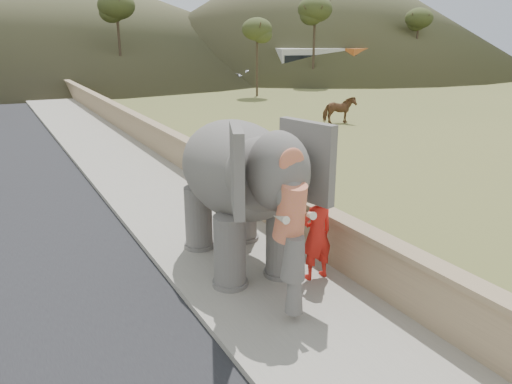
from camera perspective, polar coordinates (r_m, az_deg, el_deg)
ground at (r=8.69m, az=5.02°, el=-14.39°), size 160.00×160.00×0.00m
walkway at (r=17.20m, az=-13.71°, el=2.04°), size 3.00×120.00×0.15m
parapet at (r=17.55m, az=-8.64°, el=4.28°), size 0.30×120.00×1.10m
cow at (r=26.69m, az=9.49°, el=9.22°), size 1.81×1.21×1.40m
distant_car at (r=46.80m, az=-0.13°, el=13.14°), size 4.25×1.77×1.44m
bus_white at (r=49.17m, az=8.92°, el=14.13°), size 11.27×5.35×3.10m
bus_orange at (r=52.64m, az=13.89°, el=14.08°), size 11.28×4.58×3.10m
hill_right at (r=70.67m, az=6.32°, el=20.57°), size 56.00×56.00×16.00m
hill_far at (r=76.64m, az=-23.12°, el=18.36°), size 80.00×80.00×14.00m
elephant_and_man at (r=9.79m, az=-2.04°, el=0.20°), size 2.50×4.35×3.03m
trees at (r=38.76m, az=-17.66°, el=15.97°), size 48.42×34.43×8.19m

